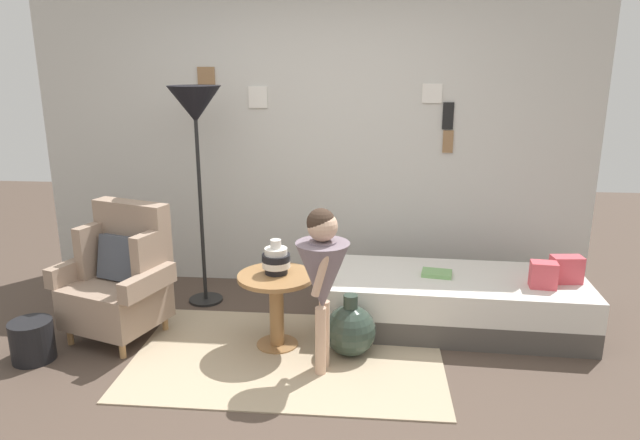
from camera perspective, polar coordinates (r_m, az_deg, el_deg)
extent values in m
plane|color=#4C3D33|center=(3.62, -3.90, -17.16)|extent=(12.00, 12.00, 0.00)
cube|color=beige|center=(5.02, -0.68, 8.04)|extent=(4.80, 0.10, 2.60)
cube|color=olive|center=(5.10, -11.22, 13.83)|extent=(0.15, 0.02, 0.15)
cube|color=#BBBBBA|center=(5.10, -11.23, 13.82)|extent=(0.11, 0.01, 0.12)
cube|color=white|center=(4.93, 11.06, 12.24)|extent=(0.16, 0.02, 0.16)
cube|color=silver|center=(4.93, 11.06, 12.24)|extent=(0.13, 0.01, 0.12)
cube|color=white|center=(5.01, -6.17, 12.03)|extent=(0.16, 0.02, 0.18)
cube|color=silver|center=(5.00, -6.18, 12.02)|extent=(0.12, 0.01, 0.14)
cube|color=olive|center=(4.99, 12.58, 7.62)|extent=(0.08, 0.02, 0.19)
cube|color=#5E5E5A|center=(4.98, 12.58, 7.61)|extent=(0.07, 0.01, 0.15)
cube|color=black|center=(4.96, 12.59, 10.06)|extent=(0.09, 0.02, 0.22)
cube|color=slate|center=(4.96, 12.59, 10.05)|extent=(0.07, 0.01, 0.17)
cube|color=tan|center=(4.04, -3.16, -13.33)|extent=(2.09, 1.33, 0.01)
cylinder|color=tan|center=(4.53, -23.54, -10.54)|extent=(0.04, 0.04, 0.12)
cylinder|color=tan|center=(4.22, -19.01, -12.07)|extent=(0.04, 0.04, 0.12)
cylinder|color=tan|center=(4.81, -19.63, -8.61)|extent=(0.04, 0.04, 0.12)
cylinder|color=tan|center=(4.51, -15.12, -9.86)|extent=(0.04, 0.04, 0.12)
cube|color=gray|center=(4.43, -19.58, -7.77)|extent=(0.75, 0.72, 0.30)
cube|color=gray|center=(4.44, -18.05, -1.72)|extent=(0.61, 0.33, 0.55)
cube|color=gray|center=(4.55, -21.51, -2.72)|extent=(0.18, 0.32, 0.39)
cube|color=gray|center=(4.21, -16.50, -3.72)|extent=(0.18, 0.32, 0.39)
cube|color=gray|center=(4.56, -23.03, -4.47)|extent=(0.25, 0.51, 0.14)
cube|color=gray|center=(4.12, -16.69, -5.95)|extent=(0.25, 0.51, 0.14)
cube|color=#474C56|center=(4.39, -19.07, -3.61)|extent=(0.39, 0.27, 0.33)
cube|color=#4C4742|center=(4.54, 13.17, -9.16)|extent=(1.93, 0.88, 0.18)
cube|color=silver|center=(4.46, 13.33, -6.82)|extent=(1.93, 0.88, 0.22)
cube|color=#D64C56|center=(4.53, 23.26, -4.52)|extent=(0.23, 0.14, 0.20)
cube|color=#D64C56|center=(4.37, 21.29, -5.10)|extent=(0.19, 0.14, 0.19)
cylinder|color=#9E7042|center=(4.18, -4.25, -12.21)|extent=(0.29, 0.29, 0.02)
cylinder|color=#9E7042|center=(4.07, -4.32, -9.05)|extent=(0.10, 0.10, 0.49)
cylinder|color=#9E7042|center=(3.97, -4.40, -5.65)|extent=(0.53, 0.53, 0.03)
cylinder|color=black|center=(3.99, -4.36, -4.97)|extent=(0.16, 0.16, 0.05)
cylinder|color=white|center=(3.97, -4.37, -4.36)|extent=(0.19, 0.19, 0.05)
cylinder|color=black|center=(3.96, -4.39, -3.74)|extent=(0.19, 0.19, 0.05)
cylinder|color=white|center=(3.94, -4.40, -3.11)|extent=(0.16, 0.16, 0.05)
cylinder|color=white|center=(3.93, -4.42, -2.38)|extent=(0.07, 0.07, 0.06)
cylinder|color=black|center=(4.99, -11.25, -7.74)|extent=(0.28, 0.28, 0.02)
cylinder|color=black|center=(4.72, -11.79, 1.80)|extent=(0.03, 0.03, 1.68)
cone|color=black|center=(4.60, -12.32, 11.17)|extent=(0.41, 0.41, 0.28)
cylinder|color=#D8AD8E|center=(3.73, 0.05, -11.96)|extent=(0.07, 0.07, 0.47)
cylinder|color=#D8AD8E|center=(3.81, 0.43, -11.29)|extent=(0.07, 0.07, 0.47)
cone|color=slate|center=(3.60, 0.25, -5.63)|extent=(0.34, 0.34, 0.44)
cylinder|color=slate|center=(3.55, 0.25, -3.41)|extent=(0.17, 0.17, 0.17)
cylinder|color=#D8AD8E|center=(3.46, 0.10, -5.38)|extent=(0.13, 0.07, 0.30)
cylinder|color=#D8AD8E|center=(3.68, 1.00, -4.09)|extent=(0.13, 0.07, 0.30)
sphere|color=#D8AD8E|center=(3.49, 0.26, -0.64)|extent=(0.19, 0.19, 0.19)
sphere|color=#38281E|center=(3.49, 0.10, -0.26)|extent=(0.18, 0.18, 0.18)
cube|color=#7BB168|center=(4.41, 11.52, -5.21)|extent=(0.24, 0.19, 0.03)
sphere|color=#2D3D33|center=(4.00, 3.01, -10.91)|extent=(0.35, 0.35, 0.35)
cylinder|color=#2D3D33|center=(3.90, 3.06, -8.06)|extent=(0.10, 0.10, 0.09)
cylinder|color=black|center=(4.39, -26.65, -10.66)|extent=(0.28, 0.28, 0.28)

